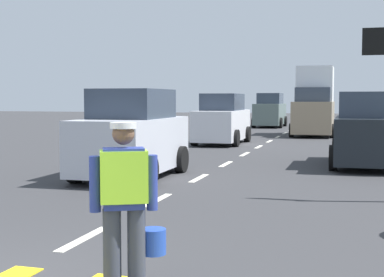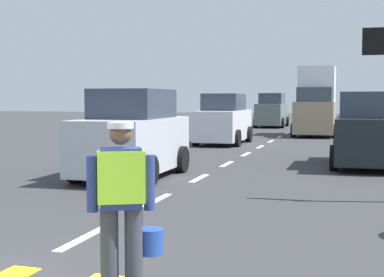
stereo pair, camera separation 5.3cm
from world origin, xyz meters
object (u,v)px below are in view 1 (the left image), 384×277
(car_oncoming_second, at_px, (222,121))
(car_oncoming_third, at_px, (270,111))
(road_worker, at_px, (126,197))
(car_oncoming_lead, at_px, (132,137))
(delivery_truck, at_px, (314,104))
(car_parked_far, at_px, (366,132))

(car_oncoming_second, bearing_deg, car_oncoming_third, 89.99)
(road_worker, bearing_deg, car_oncoming_third, 95.43)
(car_oncoming_lead, bearing_deg, delivery_truck, 79.04)
(road_worker, bearing_deg, car_oncoming_second, 99.74)
(delivery_truck, relative_size, car_oncoming_lead, 1.20)
(car_oncoming_second, distance_m, car_oncoming_lead, 10.42)
(car_oncoming_lead, xyz_separation_m, car_oncoming_third, (-0.12, 24.84, 0.06))
(car_parked_far, height_order, car_oncoming_third, car_oncoming_third)
(road_worker, relative_size, car_oncoming_third, 0.39)
(car_parked_far, distance_m, car_oncoming_second, 8.58)
(car_parked_far, distance_m, car_oncoming_third, 21.65)
(car_parked_far, bearing_deg, delivery_truck, 99.76)
(delivery_truck, height_order, car_oncoming_second, delivery_truck)
(delivery_truck, bearing_deg, car_parked_far, -80.24)
(road_worker, xyz_separation_m, car_parked_far, (2.53, 11.41, 0.04))
(car_parked_far, bearing_deg, car_oncoming_second, 130.80)
(road_worker, xyz_separation_m, delivery_truck, (0.31, 24.32, 0.68))
(car_parked_far, relative_size, car_oncoming_second, 1.04)
(car_oncoming_lead, bearing_deg, car_oncoming_second, 90.68)
(car_oncoming_lead, bearing_deg, car_oncoming_third, 90.28)
(car_oncoming_lead, bearing_deg, car_parked_far, 35.62)
(road_worker, relative_size, car_oncoming_lead, 0.43)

